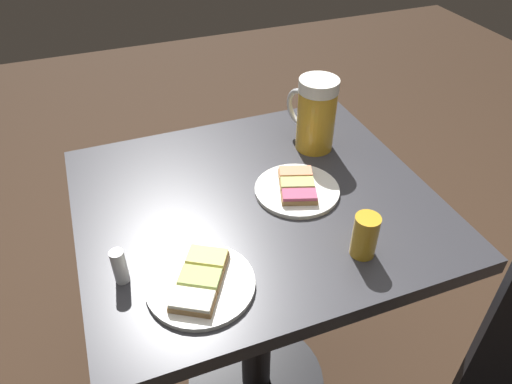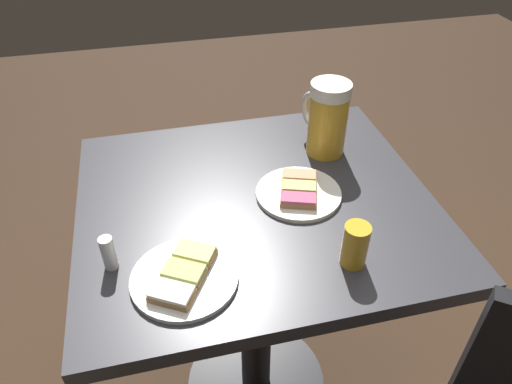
% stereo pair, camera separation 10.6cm
% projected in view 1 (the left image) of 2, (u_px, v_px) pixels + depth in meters
% --- Properties ---
extents(ground_plane, '(6.00, 6.00, 0.00)m').
position_uv_depth(ground_plane, '(256.00, 382.00, 1.56)').
color(ground_plane, '#382619').
extents(cafe_table, '(0.79, 0.70, 0.78)m').
position_uv_depth(cafe_table, '(256.00, 252.00, 1.18)').
color(cafe_table, black).
rests_on(cafe_table, ground_plane).
extents(plate_near, '(0.19, 0.19, 0.03)m').
position_uv_depth(plate_near, '(297.00, 188.00, 1.09)').
color(plate_near, white).
rests_on(plate_near, cafe_table).
extents(plate_far, '(0.20, 0.20, 0.03)m').
position_uv_depth(plate_far, '(200.00, 282.00, 0.87)').
color(plate_far, white).
rests_on(plate_far, cafe_table).
extents(beer_mug, '(0.10, 0.16, 0.19)m').
position_uv_depth(beer_mug, '(315.00, 114.00, 1.18)').
color(beer_mug, gold).
rests_on(beer_mug, cafe_table).
extents(beer_glass_small, '(0.05, 0.05, 0.09)m').
position_uv_depth(beer_glass_small, '(365.00, 236.00, 0.91)').
color(beer_glass_small, gold).
rests_on(beer_glass_small, cafe_table).
extents(salt_shaker, '(0.03, 0.03, 0.07)m').
position_uv_depth(salt_shaker, '(120.00, 266.00, 0.86)').
color(salt_shaker, silver).
rests_on(salt_shaker, cafe_table).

